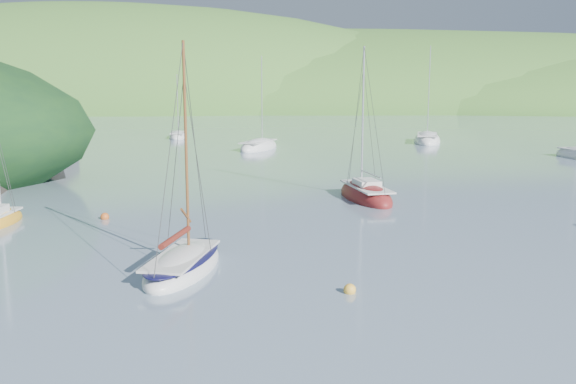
{
  "coord_description": "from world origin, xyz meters",
  "views": [
    {
      "loc": [
        -1.24,
        -23.21,
        7.68
      ],
      "look_at": [
        -1.61,
        8.0,
        2.19
      ],
      "focal_mm": 40.0,
      "sensor_mm": 36.0,
      "label": 1
    }
  ],
  "objects_px": {
    "daysailer_white": "(183,265)",
    "sloop_red": "(366,196)",
    "distant_sloop_c": "(178,137)",
    "distant_sloop_b": "(427,141)",
    "distant_sloop_a": "(259,148)"
  },
  "relations": [
    {
      "from": "daysailer_white",
      "to": "distant_sloop_a",
      "type": "relative_size",
      "value": 0.89
    },
    {
      "from": "distant_sloop_b",
      "to": "distant_sloop_c",
      "type": "distance_m",
      "value": 32.38
    },
    {
      "from": "distant_sloop_c",
      "to": "distant_sloop_a",
      "type": "bearing_deg",
      "value": -55.49
    },
    {
      "from": "sloop_red",
      "to": "distant_sloop_c",
      "type": "bearing_deg",
      "value": 101.23
    },
    {
      "from": "distant_sloop_a",
      "to": "distant_sloop_b",
      "type": "relative_size",
      "value": 0.87
    },
    {
      "from": "sloop_red",
      "to": "distant_sloop_c",
      "type": "relative_size",
      "value": 1.17
    },
    {
      "from": "distant_sloop_c",
      "to": "distant_sloop_b",
      "type": "bearing_deg",
      "value": -15.75
    },
    {
      "from": "distant_sloop_a",
      "to": "distant_sloop_b",
      "type": "xyz_separation_m",
      "value": [
        20.33,
        7.95,
        0.02
      ]
    },
    {
      "from": "distant_sloop_b",
      "to": "daysailer_white",
      "type": "bearing_deg",
      "value": -99.97
    },
    {
      "from": "daysailer_white",
      "to": "sloop_red",
      "type": "relative_size",
      "value": 0.93
    },
    {
      "from": "daysailer_white",
      "to": "distant_sloop_a",
      "type": "xyz_separation_m",
      "value": [
        0.48,
        46.03,
        -0.04
      ]
    },
    {
      "from": "sloop_red",
      "to": "distant_sloop_c",
      "type": "xyz_separation_m",
      "value": [
        -20.19,
        43.83,
        -0.05
      ]
    },
    {
      "from": "distant_sloop_b",
      "to": "distant_sloop_a",
      "type": "bearing_deg",
      "value": -147.53
    },
    {
      "from": "daysailer_white",
      "to": "distant_sloop_b",
      "type": "xyz_separation_m",
      "value": [
        20.81,
        53.98,
        -0.02
      ]
    },
    {
      "from": "sloop_red",
      "to": "distant_sloop_a",
      "type": "xyz_separation_m",
      "value": [
        -8.67,
        30.05,
        -0.02
      ]
    }
  ]
}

